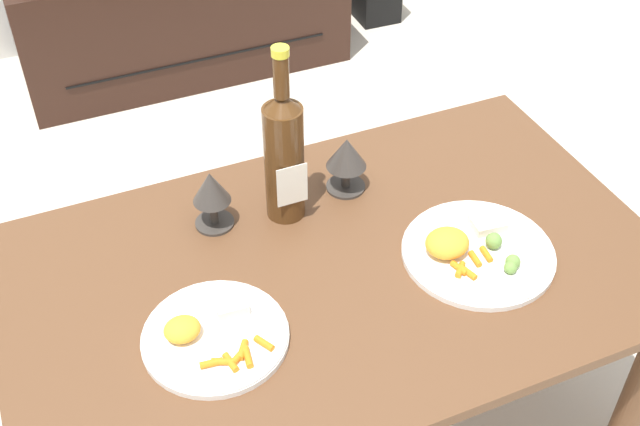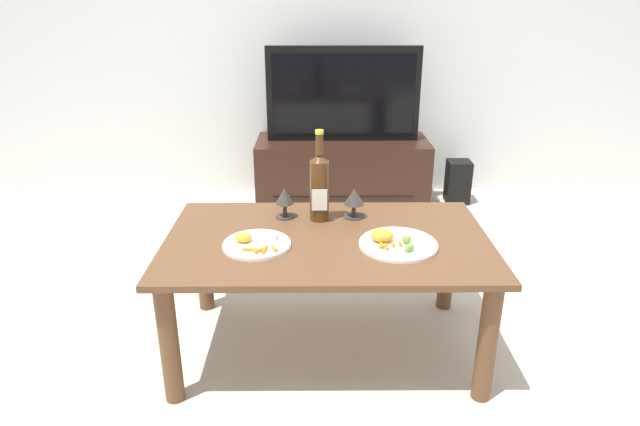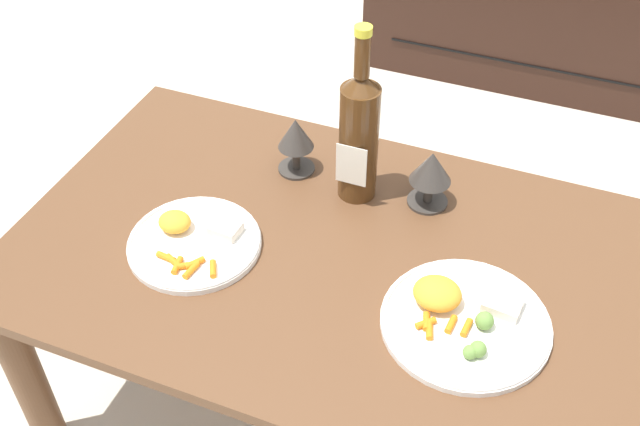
% 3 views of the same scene
% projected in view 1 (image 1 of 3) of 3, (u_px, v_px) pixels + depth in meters
% --- Properties ---
extents(ground_plane, '(6.40, 6.40, 0.00)m').
position_uv_depth(ground_plane, '(333.00, 421.00, 1.87)').
color(ground_plane, beige).
extents(dining_table, '(1.26, 0.76, 0.51)m').
position_uv_depth(dining_table, '(335.00, 297.00, 1.59)').
color(dining_table, brown).
rests_on(dining_table, ground_plane).
extents(tv_stand, '(1.17, 0.49, 0.46)m').
position_uv_depth(tv_stand, '(178.00, 6.00, 2.93)').
color(tv_stand, black).
rests_on(tv_stand, ground_plane).
extents(wine_bottle, '(0.08, 0.08, 0.38)m').
position_uv_depth(wine_bottle, '(284.00, 152.00, 1.55)').
color(wine_bottle, '#4C2D14').
rests_on(wine_bottle, dining_table).
extents(goblet_left, '(0.08, 0.08, 0.13)m').
position_uv_depth(goblet_left, '(211.00, 191.00, 1.57)').
color(goblet_left, '#38332D').
rests_on(goblet_left, dining_table).
extents(goblet_right, '(0.08, 0.08, 0.13)m').
position_uv_depth(goblet_right, '(346.00, 156.00, 1.66)').
color(goblet_right, '#38332D').
rests_on(goblet_right, dining_table).
extents(dinner_plate_left, '(0.26, 0.26, 0.05)m').
position_uv_depth(dinner_plate_left, '(214.00, 335.00, 1.39)').
color(dinner_plate_left, white).
rests_on(dinner_plate_left, dining_table).
extents(dinner_plate_right, '(0.30, 0.30, 0.06)m').
position_uv_depth(dinner_plate_right, '(475.00, 250.00, 1.55)').
color(dinner_plate_right, white).
rests_on(dinner_plate_right, dining_table).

